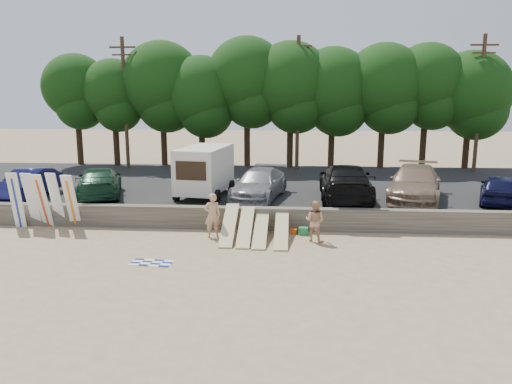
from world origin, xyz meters
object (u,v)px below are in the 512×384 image
car_1 (100,182)px  car_3 (345,182)px  box_trailer (205,169)px  car_5 (499,189)px  car_4 (415,183)px  cooler (303,231)px  car_2 (259,184)px  beachgoer_b (315,221)px  car_0 (28,184)px  beachgoer_a (212,215)px

car_1 → car_3: car_3 is taller
box_trailer → car_5: (14.52, -0.58, -0.72)m
car_4 → cooler: (-5.61, -4.20, -1.39)m
car_2 → car_5: 11.68m
box_trailer → car_2: (2.84, -0.23, -0.70)m
car_1 → car_5: (19.93, -0.16, -0.04)m
car_1 → beachgoer_b: 11.88m
car_0 → car_4: car_4 is taller
car_3 → beachgoer_a: size_ratio=3.23×
beachgoer_b → cooler: 1.24m
car_0 → beachgoer_a: (10.10, -3.93, -0.48)m
car_5 → beachgoer_a: 14.03m
beachgoer_a → cooler: beachgoer_a is taller
car_4 → beachgoer_b: (-5.17, -5.13, -0.70)m
car_0 → beachgoer_a: 10.85m
car_3 → beachgoer_a: (-5.98, -4.73, -0.64)m
box_trailer → car_4: size_ratio=0.73×
beachgoer_a → car_3: bearing=-159.0°
box_trailer → cooler: (5.01, -4.26, -1.98)m
car_1 → beachgoer_a: size_ratio=2.72×
box_trailer → car_4: 10.64m
box_trailer → car_3: (7.16, -0.23, -0.55)m
car_1 → beachgoer_b: car_1 is taller
car_3 → car_4: bearing=-175.6°
beachgoer_b → cooler: beachgoer_b is taller
box_trailer → beachgoer_a: size_ratio=2.25×
car_2 → beachgoer_b: size_ratio=2.98×
cooler → car_1: bearing=168.7°
car_3 → beachgoer_b: size_ratio=3.60×
car_0 → cooler: (13.93, -3.24, -1.27)m
box_trailer → cooler: box_trailer is taller
car_3 → car_5: car_3 is taller
car_1 → beachgoer_a: (6.60, -4.53, -0.50)m
car_2 → beachgoer_b: car_2 is taller
box_trailer → beachgoer_a: box_trailer is taller
beachgoer_a → cooler: (3.83, 0.69, -0.79)m
beachgoer_a → beachgoer_b: beachgoer_a is taller
car_1 → cooler: (10.43, -3.84, -1.29)m
car_4 → car_1: bearing=-163.0°
car_3 → box_trailer: bearing=-0.2°
beachgoer_b → car_3: bearing=-82.6°
box_trailer → car_2: bearing=3.9°
car_0 → car_3: size_ratio=0.72×
car_3 → car_5: bearing=178.8°
car_5 → cooler: size_ratio=11.06×
car_5 → beachgoer_b: car_5 is taller
car_3 → cooler: 4.79m
car_4 → box_trailer: bearing=-164.6°
car_0 → car_5: car_0 is taller
car_5 → cooler: car_5 is taller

